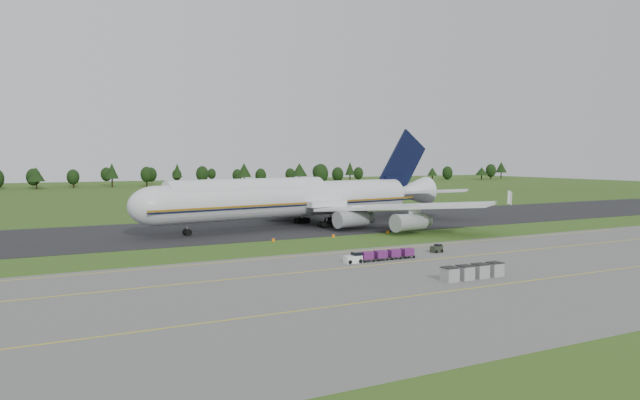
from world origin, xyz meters
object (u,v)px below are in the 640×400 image
baggage_train (379,255)px  utility_cart (436,249)px  aircraft (296,198)px  edge_markers (333,236)px  uld_row (473,272)px

baggage_train → utility_cart: baggage_train is taller
aircraft → edge_markers: (-1.68, -19.25, -5.91)m
baggage_train → utility_cart: (12.14, 2.06, -0.26)m
utility_cart → uld_row: (-9.47, -18.75, 0.39)m
utility_cart → uld_row: 21.01m
aircraft → baggage_train: (-8.55, -44.77, -5.38)m
aircraft → utility_cart: bearing=-85.2°
baggage_train → edge_markers: (6.88, 25.52, -0.54)m
baggage_train → uld_row: bearing=-80.9°
aircraft → uld_row: (-5.88, -61.47, -5.25)m
baggage_train → uld_row: (2.67, -16.70, 0.13)m
utility_cart → aircraft: bearing=94.8°
baggage_train → edge_markers: baggage_train is taller
aircraft → uld_row: size_ratio=8.64×
aircraft → edge_markers: bearing=-95.0°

